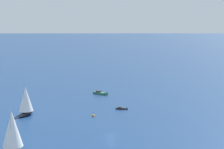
# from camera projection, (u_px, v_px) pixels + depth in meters

# --- Properties ---
(ground_plane) EXTENTS (2000.00, 2000.00, 0.00)m
(ground_plane) POSITION_uv_depth(u_px,v_px,m) (111.00, 136.00, 119.27)
(ground_plane) COLOR navy
(sailboat_far_stbd) EXTENTS (10.00, 8.39, 13.23)m
(sailboat_far_stbd) POSITION_uv_depth(u_px,v_px,m) (26.00, 101.00, 144.64)
(sailboat_far_stbd) COLOR black
(sailboat_far_stbd) RESTS_ON ground_plane
(motorboat_trailing) EXTENTS (3.73, 5.04, 1.48)m
(motorboat_trailing) POSITION_uv_depth(u_px,v_px,m) (122.00, 108.00, 154.73)
(motorboat_trailing) COLOR black
(motorboat_trailing) RESTS_ON ground_plane
(sailboat_ahead) EXTENTS (11.21, 7.53, 13.95)m
(sailboat_ahead) POSITION_uv_depth(u_px,v_px,m) (12.00, 131.00, 103.79)
(sailboat_ahead) COLOR black
(sailboat_ahead) RESTS_ON ground_plane
(motorboat_outer_ring_b) EXTENTS (8.23, 6.45, 2.45)m
(motorboat_outer_ring_b) POSITION_uv_depth(u_px,v_px,m) (101.00, 93.00, 185.38)
(motorboat_outer_ring_b) COLOR #33704C
(motorboat_outer_ring_b) RESTS_ON ground_plane
(marker_buoy) EXTENTS (1.10, 1.10, 2.10)m
(marker_buoy) POSITION_uv_depth(u_px,v_px,m) (93.00, 116.00, 143.16)
(marker_buoy) COLOR orange
(marker_buoy) RESTS_ON ground_plane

